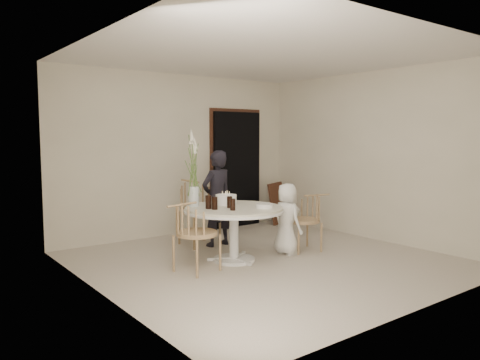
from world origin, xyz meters
TOP-DOWN VIEW (x-y plane):
  - ground at (0.00, 0.00)m, footprint 4.50×4.50m
  - room_shell at (0.00, 0.00)m, footprint 4.50×4.50m
  - doorway at (1.15, 2.19)m, footprint 1.00×0.10m
  - door_trim at (1.15, 2.23)m, footprint 1.12×0.03m
  - table at (-0.35, 0.25)m, footprint 1.33×1.33m
  - picture_frame at (1.95, 1.95)m, footprint 0.60×0.40m
  - chair_far at (-0.22, 1.45)m, footprint 0.57×0.61m
  - chair_right at (0.91, 0.07)m, footprint 0.55×0.52m
  - chair_left at (-1.12, 0.11)m, footprint 0.59×0.56m
  - girl at (-0.03, 1.12)m, footprint 0.56×0.39m
  - boy at (0.46, 0.09)m, footprint 0.34×0.50m
  - birthday_cake at (-0.31, 0.49)m, footprint 0.29×0.29m
  - cola_tumbler_a at (-0.67, 0.23)m, footprint 0.09×0.09m
  - cola_tumbler_b at (-0.53, 0.04)m, footprint 0.09×0.09m
  - cola_tumbler_c at (-0.70, 0.33)m, footprint 0.09×0.09m
  - cola_tumbler_d at (-0.44, 0.23)m, footprint 0.09×0.09m
  - plate_stack at (-0.08, -0.06)m, footprint 0.28×0.28m
  - flower_vase at (-0.73, 0.65)m, footprint 0.14×0.14m

SIDE VIEW (x-z plane):
  - ground at x=0.00m, z-range 0.00..0.00m
  - picture_frame at x=1.95m, z-range 0.00..0.77m
  - boy at x=0.46m, z-range 0.00..1.01m
  - chair_right at x=0.91m, z-range 0.12..0.94m
  - chair_left at x=-1.12m, z-range 0.13..1.01m
  - table at x=-0.35m, z-range 0.25..0.98m
  - chair_far at x=-0.22m, z-range 0.15..1.13m
  - girl at x=-0.03m, z-range 0.00..1.45m
  - plate_stack at x=-0.08m, z-range 0.73..0.79m
  - birthday_cake at x=-0.31m, z-range 0.71..0.89m
  - cola_tumbler_b at x=-0.53m, z-range 0.73..0.88m
  - cola_tumbler_d at x=-0.44m, z-range 0.73..0.88m
  - cola_tumbler_a at x=-0.67m, z-range 0.73..0.89m
  - cola_tumbler_c at x=-0.70m, z-range 0.73..0.90m
  - doorway at x=1.15m, z-range 0.00..2.10m
  - door_trim at x=1.15m, z-range 0.00..2.22m
  - flower_vase at x=-0.73m, z-range 0.67..1.71m
  - room_shell at x=0.00m, z-range -0.63..3.87m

